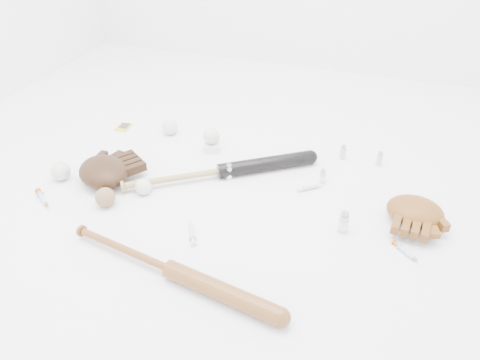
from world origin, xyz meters
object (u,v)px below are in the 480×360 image
(bat_wood, at_px, (170,269))
(glove_dark, at_px, (103,171))
(bat_dark, at_px, (220,171))
(pedestal, at_px, (212,147))

(bat_wood, xyz_separation_m, glove_dark, (-0.50, 0.39, 0.02))
(bat_dark, xyz_separation_m, pedestal, (-0.12, 0.19, -0.01))
(pedestal, bearing_deg, bat_dark, -58.88)
(bat_dark, height_order, bat_wood, bat_dark)
(bat_dark, bearing_deg, glove_dark, 167.67)
(bat_wood, relative_size, glove_dark, 2.99)
(glove_dark, bearing_deg, bat_wood, -3.90)
(bat_dark, xyz_separation_m, bat_wood, (0.05, -0.58, -0.00))
(bat_dark, distance_m, bat_wood, 0.58)
(bat_dark, distance_m, pedestal, 0.23)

